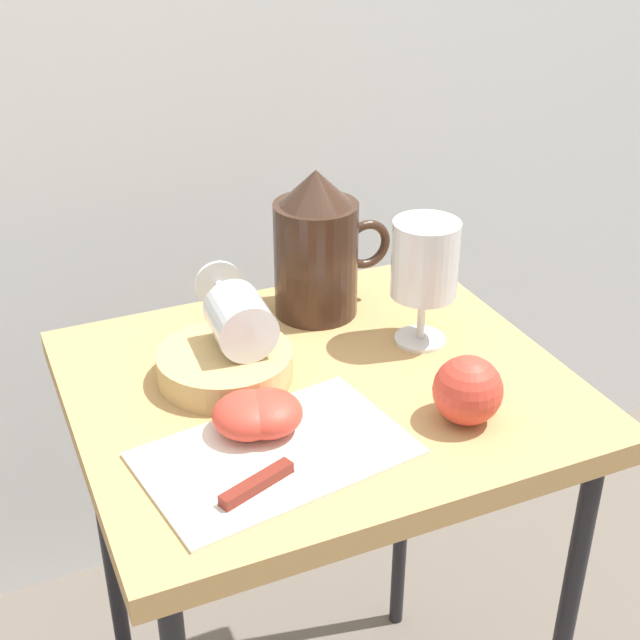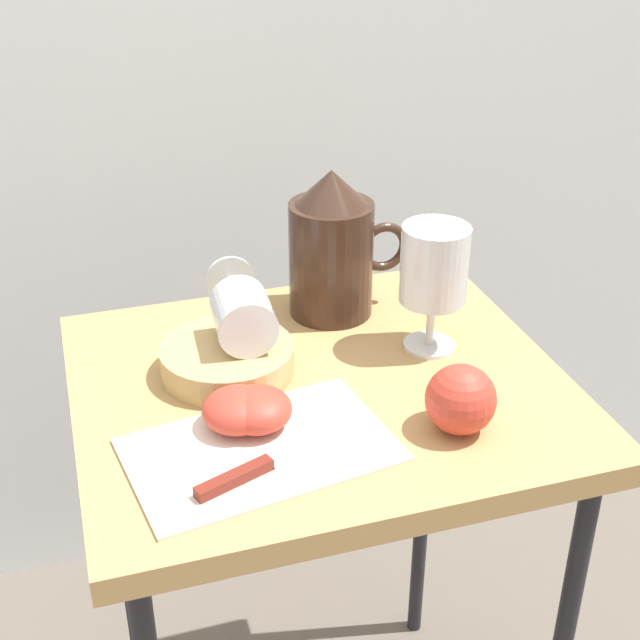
{
  "view_description": "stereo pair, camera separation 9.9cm",
  "coord_description": "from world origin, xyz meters",
  "px_view_note": "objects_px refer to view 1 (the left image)",
  "views": [
    {
      "loc": [
        -0.35,
        -0.79,
        1.26
      ],
      "look_at": [
        0.0,
        0.0,
        0.78
      ],
      "focal_mm": 49.87,
      "sensor_mm": 36.0,
      "label": 1
    },
    {
      "loc": [
        -0.26,
        -0.83,
        1.26
      ],
      "look_at": [
        0.0,
        0.0,
        0.78
      ],
      "focal_mm": 49.87,
      "sensor_mm": 36.0,
      "label": 2
    }
  ],
  "objects_px": {
    "apple_half_left": "(267,413)",
    "basket_tray": "(225,365)",
    "apple_half_right": "(248,415)",
    "wine_glass_upright": "(425,265)",
    "wine_glass_tipped_near": "(239,319)",
    "table": "(320,429)",
    "pitcher": "(317,256)",
    "knife": "(280,471)",
    "apple_whole": "(468,390)"
  },
  "relations": [
    {
      "from": "apple_half_left",
      "to": "basket_tray",
      "type": "bearing_deg",
      "value": 93.16
    },
    {
      "from": "basket_tray",
      "to": "apple_whole",
      "type": "height_order",
      "value": "apple_whole"
    },
    {
      "from": "table",
      "to": "knife",
      "type": "distance_m",
      "value": 0.2
    },
    {
      "from": "wine_glass_tipped_near",
      "to": "table",
      "type": "bearing_deg",
      "value": -37.02
    },
    {
      "from": "apple_whole",
      "to": "pitcher",
      "type": "bearing_deg",
      "value": 99.24
    },
    {
      "from": "basket_tray",
      "to": "apple_half_right",
      "type": "distance_m",
      "value": 0.12
    },
    {
      "from": "knife",
      "to": "apple_half_left",
      "type": "bearing_deg",
      "value": 78.36
    },
    {
      "from": "apple_half_right",
      "to": "apple_whole",
      "type": "distance_m",
      "value": 0.23
    },
    {
      "from": "pitcher",
      "to": "knife",
      "type": "xyz_separation_m",
      "value": [
        -0.17,
        -0.3,
        -0.07
      ]
    },
    {
      "from": "wine_glass_upright",
      "to": "apple_whole",
      "type": "bearing_deg",
      "value": -102.94
    },
    {
      "from": "pitcher",
      "to": "knife",
      "type": "relative_size",
      "value": 0.99
    },
    {
      "from": "wine_glass_tipped_near",
      "to": "apple_half_left",
      "type": "height_order",
      "value": "wine_glass_tipped_near"
    },
    {
      "from": "apple_whole",
      "to": "table",
      "type": "bearing_deg",
      "value": 129.81
    },
    {
      "from": "wine_glass_upright",
      "to": "apple_half_right",
      "type": "bearing_deg",
      "value": -159.34
    },
    {
      "from": "pitcher",
      "to": "apple_half_left",
      "type": "xyz_separation_m",
      "value": [
        -0.16,
        -0.23,
        -0.06
      ]
    },
    {
      "from": "table",
      "to": "apple_whole",
      "type": "height_order",
      "value": "apple_whole"
    },
    {
      "from": "table",
      "to": "wine_glass_upright",
      "type": "distance_m",
      "value": 0.23
    },
    {
      "from": "table",
      "to": "apple_half_left",
      "type": "bearing_deg",
      "value": -142.28
    },
    {
      "from": "apple_half_right",
      "to": "knife",
      "type": "bearing_deg",
      "value": -87.29
    },
    {
      "from": "table",
      "to": "pitcher",
      "type": "xyz_separation_m",
      "value": [
        0.06,
        0.16,
        0.15
      ]
    },
    {
      "from": "table",
      "to": "basket_tray",
      "type": "bearing_deg",
      "value": 153.5
    },
    {
      "from": "wine_glass_tipped_near",
      "to": "apple_half_right",
      "type": "xyz_separation_m",
      "value": [
        -0.04,
        -0.12,
        -0.04
      ]
    },
    {
      "from": "apple_half_left",
      "to": "apple_whole",
      "type": "distance_m",
      "value": 0.21
    },
    {
      "from": "apple_half_left",
      "to": "apple_half_right",
      "type": "relative_size",
      "value": 1.0
    },
    {
      "from": "basket_tray",
      "to": "wine_glass_tipped_near",
      "type": "xyz_separation_m",
      "value": [
        0.02,
        0.01,
        0.05
      ]
    },
    {
      "from": "table",
      "to": "pitcher",
      "type": "bearing_deg",
      "value": 67.61
    },
    {
      "from": "basket_tray",
      "to": "apple_whole",
      "type": "xyz_separation_m",
      "value": [
        0.21,
        -0.18,
        0.02
      ]
    },
    {
      "from": "pitcher",
      "to": "wine_glass_tipped_near",
      "type": "xyz_separation_m",
      "value": [
        -0.14,
        -0.1,
        -0.01
      ]
    },
    {
      "from": "knife",
      "to": "basket_tray",
      "type": "bearing_deg",
      "value": 87.39
    },
    {
      "from": "apple_half_left",
      "to": "pitcher",
      "type": "bearing_deg",
      "value": 55.56
    },
    {
      "from": "wine_glass_tipped_near",
      "to": "knife",
      "type": "bearing_deg",
      "value": -98.74
    },
    {
      "from": "apple_half_right",
      "to": "table",
      "type": "bearing_deg",
      "value": 30.66
    },
    {
      "from": "apple_whole",
      "to": "knife",
      "type": "bearing_deg",
      "value": -177.0
    },
    {
      "from": "table",
      "to": "wine_glass_upright",
      "type": "relative_size",
      "value": 4.38
    },
    {
      "from": "wine_glass_tipped_near",
      "to": "apple_half_left",
      "type": "distance_m",
      "value": 0.14
    },
    {
      "from": "apple_half_left",
      "to": "knife",
      "type": "bearing_deg",
      "value": -101.64
    },
    {
      "from": "apple_half_right",
      "to": "knife",
      "type": "height_order",
      "value": "apple_half_right"
    },
    {
      "from": "pitcher",
      "to": "apple_whole",
      "type": "relative_size",
      "value": 2.59
    },
    {
      "from": "table",
      "to": "apple_half_right",
      "type": "relative_size",
      "value": 9.25
    },
    {
      "from": "apple_half_left",
      "to": "knife",
      "type": "distance_m",
      "value": 0.08
    },
    {
      "from": "wine_glass_upright",
      "to": "apple_half_left",
      "type": "xyz_separation_m",
      "value": [
        -0.24,
        -0.1,
        -0.08
      ]
    },
    {
      "from": "table",
      "to": "wine_glass_tipped_near",
      "type": "distance_m",
      "value": 0.17
    },
    {
      "from": "wine_glass_tipped_near",
      "to": "apple_whole",
      "type": "bearing_deg",
      "value": -45.57
    },
    {
      "from": "basket_tray",
      "to": "apple_half_right",
      "type": "bearing_deg",
      "value": -96.32
    },
    {
      "from": "wine_glass_tipped_near",
      "to": "apple_half_left",
      "type": "bearing_deg",
      "value": -97.02
    },
    {
      "from": "wine_glass_upright",
      "to": "knife",
      "type": "height_order",
      "value": "wine_glass_upright"
    },
    {
      "from": "pitcher",
      "to": "wine_glass_upright",
      "type": "height_order",
      "value": "pitcher"
    },
    {
      "from": "table",
      "to": "basket_tray",
      "type": "relative_size",
      "value": 4.46
    },
    {
      "from": "wine_glass_tipped_near",
      "to": "apple_whole",
      "type": "distance_m",
      "value": 0.27
    },
    {
      "from": "basket_tray",
      "to": "table",
      "type": "bearing_deg",
      "value": -26.5
    }
  ]
}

